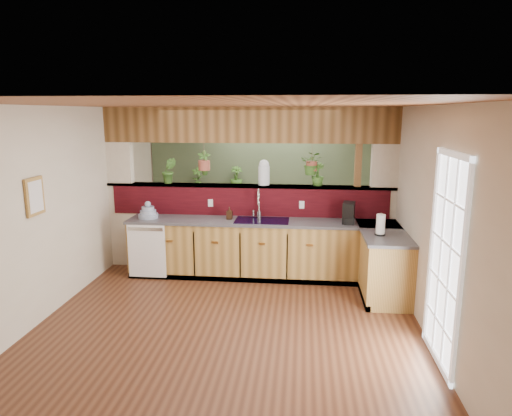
# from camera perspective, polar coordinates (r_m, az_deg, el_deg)

# --- Properties ---
(ground) EXTENTS (4.60, 7.00, 0.01)m
(ground) POSITION_cam_1_polar(r_m,az_deg,el_deg) (6.35, -2.37, -11.48)
(ground) COLOR #4D2917
(ground) RESTS_ON ground
(ceiling) EXTENTS (4.60, 7.00, 0.01)m
(ceiling) POSITION_cam_1_polar(r_m,az_deg,el_deg) (5.83, -2.59, 12.67)
(ceiling) COLOR brown
(ceiling) RESTS_ON ground
(wall_back) EXTENTS (4.60, 0.02, 2.60)m
(wall_back) POSITION_cam_1_polar(r_m,az_deg,el_deg) (9.39, 0.61, 4.43)
(wall_back) COLOR beige
(wall_back) RESTS_ON ground
(wall_front) EXTENTS (4.60, 0.02, 2.60)m
(wall_front) POSITION_cam_1_polar(r_m,az_deg,el_deg) (2.71, -13.58, -15.18)
(wall_front) COLOR beige
(wall_front) RESTS_ON ground
(wall_left) EXTENTS (0.02, 7.00, 2.60)m
(wall_left) POSITION_cam_1_polar(r_m,az_deg,el_deg) (6.69, -22.38, 0.48)
(wall_left) COLOR beige
(wall_left) RESTS_ON ground
(wall_right) EXTENTS (0.02, 7.00, 2.60)m
(wall_right) POSITION_cam_1_polar(r_m,az_deg,el_deg) (6.07, 19.54, -0.39)
(wall_right) COLOR beige
(wall_right) RESTS_ON ground
(pass_through_partition) EXTENTS (4.60, 0.21, 2.60)m
(pass_through_partition) POSITION_cam_1_polar(r_m,az_deg,el_deg) (7.29, -0.71, 1.38)
(pass_through_partition) COLOR beige
(pass_through_partition) RESTS_ON ground
(pass_through_ledge) EXTENTS (4.60, 0.21, 0.04)m
(pass_through_ledge) POSITION_cam_1_polar(r_m,az_deg,el_deg) (7.26, -0.94, 2.78)
(pass_through_ledge) COLOR brown
(pass_through_ledge) RESTS_ON ground
(header_beam) EXTENTS (4.60, 0.15, 0.55)m
(header_beam) POSITION_cam_1_polar(r_m,az_deg,el_deg) (7.17, -0.97, 10.34)
(header_beam) COLOR brown
(header_beam) RESTS_ON ground
(sage_backwall) EXTENTS (4.55, 0.02, 2.55)m
(sage_backwall) POSITION_cam_1_polar(r_m,az_deg,el_deg) (9.37, 0.60, 4.41)
(sage_backwall) COLOR #4B5E40
(sage_backwall) RESTS_ON ground
(countertop) EXTENTS (4.14, 1.52, 0.90)m
(countertop) POSITION_cam_1_polar(r_m,az_deg,el_deg) (6.95, 5.50, -5.49)
(countertop) COLOR olive
(countertop) RESTS_ON ground
(dishwasher) EXTENTS (0.58, 0.03, 0.82)m
(dishwasher) POSITION_cam_1_polar(r_m,az_deg,el_deg) (7.15, -13.51, -5.23)
(dishwasher) COLOR white
(dishwasher) RESTS_ON ground
(navy_sink) EXTENTS (0.82, 0.50, 0.18)m
(navy_sink) POSITION_cam_1_polar(r_m,az_deg,el_deg) (6.98, 0.75, -2.19)
(navy_sink) COLOR black
(navy_sink) RESTS_ON countertop
(french_door) EXTENTS (0.06, 1.02, 2.16)m
(french_door) POSITION_cam_1_polar(r_m,az_deg,el_deg) (4.91, 22.49, -6.45)
(french_door) COLOR white
(french_door) RESTS_ON ground
(framed_print) EXTENTS (0.04, 0.35, 0.45)m
(framed_print) POSITION_cam_1_polar(r_m,az_deg,el_deg) (5.95, -25.92, 1.31)
(framed_print) COLOR olive
(framed_print) RESTS_ON wall_left
(faucet) EXTENTS (0.21, 0.21, 0.47)m
(faucet) POSITION_cam_1_polar(r_m,az_deg,el_deg) (7.07, 0.32, 0.74)
(faucet) COLOR #B7B7B2
(faucet) RESTS_ON countertop
(dish_stack) EXTENTS (0.31, 0.31, 0.27)m
(dish_stack) POSITION_cam_1_polar(r_m,az_deg,el_deg) (7.30, -13.33, -0.59)
(dish_stack) COLOR #8995B1
(dish_stack) RESTS_ON countertop
(soap_dispenser) EXTENTS (0.09, 0.09, 0.19)m
(soap_dispenser) POSITION_cam_1_polar(r_m,az_deg,el_deg) (7.04, -3.33, -0.63)
(soap_dispenser) COLOR #352013
(soap_dispenser) RESTS_ON countertop
(coffee_maker) EXTENTS (0.17, 0.28, 0.31)m
(coffee_maker) POSITION_cam_1_polar(r_m,az_deg,el_deg) (6.90, 11.52, -0.70)
(coffee_maker) COLOR black
(coffee_maker) RESTS_ON countertop
(paper_towel) EXTENTS (0.14, 0.14, 0.30)m
(paper_towel) POSITION_cam_1_polar(r_m,az_deg,el_deg) (6.33, 15.30, -2.06)
(paper_towel) COLOR black
(paper_towel) RESTS_ON countertop
(glass_jar) EXTENTS (0.18, 0.18, 0.40)m
(glass_jar) POSITION_cam_1_polar(r_m,az_deg,el_deg) (7.20, 1.00, 4.48)
(glass_jar) COLOR silver
(glass_jar) RESTS_ON pass_through_ledge
(ledge_plant_left) EXTENTS (0.27, 0.24, 0.42)m
(ledge_plant_left) POSITION_cam_1_polar(r_m,az_deg,el_deg) (7.49, -10.82, 4.61)
(ledge_plant_left) COLOR #325D20
(ledge_plant_left) RESTS_ON pass_through_ledge
(ledge_plant_right) EXTENTS (0.25, 0.25, 0.36)m
(ledge_plant_right) POSITION_cam_1_polar(r_m,az_deg,el_deg) (7.19, 7.71, 4.19)
(ledge_plant_right) COLOR #325D20
(ledge_plant_right) RESTS_ON pass_through_ledge
(hanging_plant_a) EXTENTS (0.23, 0.18, 0.51)m
(hanging_plant_a) POSITION_cam_1_polar(r_m,az_deg,el_deg) (7.32, -6.52, 6.58)
(hanging_plant_a) COLOR brown
(hanging_plant_a) RESTS_ON header_beam
(hanging_plant_b) EXTENTS (0.37, 0.34, 0.47)m
(hanging_plant_b) POSITION_cam_1_polar(r_m,az_deg,el_deg) (7.15, 7.00, 6.79)
(hanging_plant_b) COLOR brown
(hanging_plant_b) RESTS_ON header_beam
(shelving_console) EXTENTS (1.54, 0.42, 1.02)m
(shelving_console) POSITION_cam_1_polar(r_m,az_deg,el_deg) (9.39, -4.51, -0.56)
(shelving_console) COLOR black
(shelving_console) RESTS_ON ground
(shelf_plant_a) EXTENTS (0.25, 0.19, 0.41)m
(shelf_plant_a) POSITION_cam_1_polar(r_m,az_deg,el_deg) (9.36, -7.34, 3.81)
(shelf_plant_a) COLOR #325D20
(shelf_plant_a) RESTS_ON shelving_console
(shelf_plant_b) EXTENTS (0.33, 0.33, 0.45)m
(shelf_plant_b) POSITION_cam_1_polar(r_m,az_deg,el_deg) (9.21, -2.48, 3.86)
(shelf_plant_b) COLOR #325D20
(shelf_plant_b) RESTS_ON shelving_console
(floor_plant) EXTENTS (0.79, 0.74, 0.71)m
(floor_plant) POSITION_cam_1_polar(r_m,az_deg,el_deg) (8.47, 4.00, -2.93)
(floor_plant) COLOR #325D20
(floor_plant) RESTS_ON ground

